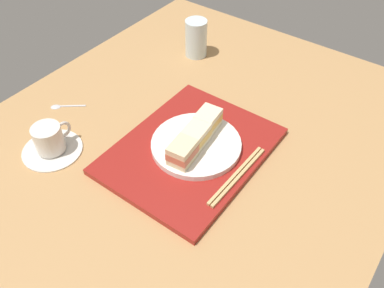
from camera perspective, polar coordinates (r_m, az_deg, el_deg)
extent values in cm
cube|color=tan|center=(96.78, -3.80, -2.74)|extent=(140.00, 100.00, 3.00)
cube|color=maroon|center=(96.29, -0.19, -0.93)|extent=(40.16, 31.40, 1.57)
cylinder|color=white|center=(95.55, 0.60, -0.09)|extent=(21.61, 21.61, 1.46)
cube|color=beige|center=(90.82, -1.18, -1.76)|extent=(6.80, 5.56, 1.55)
cube|color=#CC6B4C|center=(89.58, -1.19, -1.01)|extent=(6.89, 5.72, 1.88)
cube|color=beige|center=(88.36, -1.21, -0.24)|extent=(6.80, 5.56, 1.55)
cube|color=beige|center=(94.54, 0.60, 0.52)|extent=(6.80, 5.56, 1.40)
cube|color=gold|center=(93.39, 0.61, 1.25)|extent=(6.99, 5.71, 1.93)
cube|color=beige|center=(92.25, 0.62, 2.00)|extent=(6.80, 5.56, 1.40)
cube|color=beige|center=(98.43, 2.25, 2.67)|extent=(6.80, 5.56, 1.43)
cube|color=gold|center=(97.29, 2.27, 3.41)|extent=(6.84, 5.57, 1.98)
cube|color=beige|center=(96.17, 2.30, 4.17)|extent=(6.80, 5.56, 1.43)
cube|color=tan|center=(89.85, 6.73, -4.65)|extent=(20.90, 1.24, 0.70)
cube|color=tan|center=(90.15, 6.21, -4.36)|extent=(20.90, 1.24, 0.70)
cylinder|color=silver|center=(102.82, -19.28, -0.75)|extent=(14.48, 14.48, 0.80)
cylinder|color=silver|center=(100.34, -19.78, 0.74)|extent=(6.88, 6.88, 6.66)
cylinder|color=black|center=(98.44, -20.19, 1.96)|extent=(6.33, 6.33, 0.40)
torus|color=silver|center=(101.54, -17.94, 1.94)|extent=(4.59, 1.22, 4.53)
cylinder|color=silver|center=(127.87, 0.59, 14.85)|extent=(6.77, 6.77, 11.62)
cube|color=silver|center=(114.41, -16.95, 5.19)|extent=(5.36, 6.58, 0.50)
ellipsoid|color=silver|center=(115.44, -18.89, 5.15)|extent=(3.31, 3.44, 0.80)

